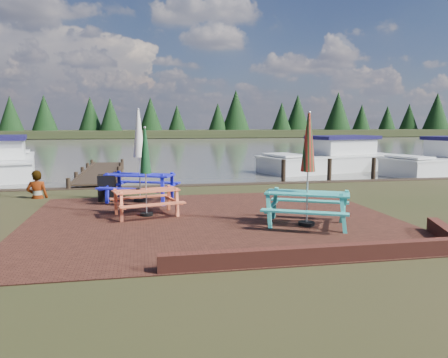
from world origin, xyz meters
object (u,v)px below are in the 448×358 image
boat_jetty (5,163)px  boat_near (332,160)px  picnic_table_red (146,186)px  person (36,171)px  picnic_table_blue (140,170)px  boat_far (447,162)px  picnic_table_teal (307,187)px  jetty (101,172)px  chalkboard (107,188)px

boat_jetty → boat_near: (16.37, -0.91, -0.03)m
picnic_table_red → person: size_ratio=1.28×
picnic_table_red → picnic_table_blue: picnic_table_blue is taller
boat_jetty → boat_near: bearing=-15.3°
boat_far → picnic_table_teal: bearing=116.1°
boat_jetty → boat_far: size_ratio=1.11×
jetty → boat_jetty: (-4.61, 1.84, 0.33)m
picnic_table_teal → boat_jetty: (-10.14, 13.16, -0.47)m
chalkboard → boat_near: 13.72m
picnic_table_teal → picnic_table_blue: picnic_table_blue is taller
chalkboard → boat_far: size_ratio=0.12×
person → chalkboard: bearing=151.4°
chalkboard → jetty: (-0.77, 7.29, -0.32)m
boat_jetty → person: (3.16, -8.02, 0.44)m
boat_near → jetty: bearing=79.3°
picnic_table_blue → picnic_table_red: bearing=-63.1°
picnic_table_teal → chalkboard: 6.25m
boat_near → person: (-13.20, -7.11, 0.47)m
boat_near → person: bearing=103.1°
picnic_table_red → boat_near: bearing=32.7°
boat_jetty → boat_far: boat_jetty is taller
jetty → boat_jetty: 4.98m
boat_near → person: 15.01m
picnic_table_blue → boat_jetty: (-6.36, 9.25, -0.53)m
boat_near → boat_far: 5.57m
picnic_table_blue → boat_near: size_ratio=0.35×
picnic_table_blue → chalkboard: size_ratio=3.34×
jetty → boat_far: size_ratio=1.29×
picnic_table_blue → chalkboard: bearing=-164.5°
person → boat_far: bearing=-167.8°
chalkboard → boat_jetty: 10.60m
picnic_table_blue → boat_jetty: size_ratio=0.35×
jetty → boat_far: 16.81m
picnic_table_teal → boat_jetty: picnic_table_teal is taller
picnic_table_red → chalkboard: size_ratio=2.72×
picnic_table_red → boat_near: picnic_table_red is taller
chalkboard → jetty: size_ratio=0.09×
boat_jetty → jetty: bearing=-33.9°
picnic_table_red → boat_far: picnic_table_red is taller
picnic_table_teal → picnic_table_red: (-3.62, 1.79, -0.12)m
picnic_table_red → boat_near: size_ratio=0.28×
picnic_table_teal → person: (-6.98, 5.13, -0.03)m
picnic_table_red → picnic_table_teal: bearing=-40.3°
boat_far → jetty: bearing=69.7°
jetty → boat_jetty: bearing=158.2°
picnic_table_teal → boat_near: size_ratio=0.33×
picnic_table_red → picnic_table_blue: (-0.16, 2.11, 0.18)m
picnic_table_teal → chalkboard: (-4.76, 4.03, -0.49)m
chalkboard → boat_far: (15.96, 5.72, -0.01)m
picnic_table_teal → boat_jetty: 16.62m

